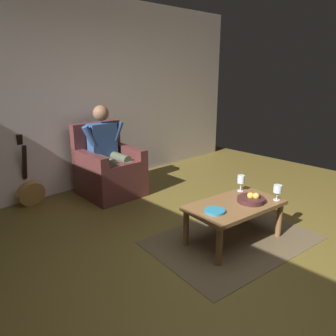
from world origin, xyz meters
TOP-DOWN VIEW (x-y plane):
  - ground_plane at (0.00, 0.00)m, footprint 7.48×7.48m
  - wall_back at (0.00, -3.00)m, footprint 6.64×0.06m
  - rug at (-0.39, -0.42)m, footprint 1.83×1.36m
  - armchair at (-0.22, -2.45)m, footprint 0.77×0.82m
  - person_seated at (-0.22, -2.45)m, footprint 0.65×0.61m
  - coffee_table at (-0.39, -0.42)m, footprint 1.06×0.68m
  - guitar at (0.77, -2.80)m, footprint 0.34×0.30m
  - wine_glass_near at (-0.78, -0.17)m, footprint 0.09×0.09m
  - wine_glass_far at (-0.73, -0.59)m, footprint 0.08×0.08m
  - fruit_bowl at (-0.54, -0.32)m, footprint 0.28×0.28m
  - decorative_dish at (-0.07, -0.43)m, footprint 0.20×0.20m

SIDE VIEW (x-z plane):
  - ground_plane at x=0.00m, z-range 0.00..0.00m
  - rug at x=-0.39m, z-range 0.00..0.01m
  - guitar at x=0.77m, z-range -0.26..0.68m
  - armchair at x=-0.22m, z-range -0.16..0.85m
  - coffee_table at x=-0.39m, z-range 0.15..0.57m
  - decorative_dish at x=-0.07m, z-range 0.42..0.44m
  - fruit_bowl at x=-0.54m, z-range 0.40..0.51m
  - wine_glass_near at x=-0.78m, z-range 0.45..0.62m
  - wine_glass_far at x=-0.73m, z-range 0.45..0.64m
  - person_seated at x=-0.22m, z-range 0.06..1.32m
  - wall_back at x=0.00m, z-range 0.00..2.74m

